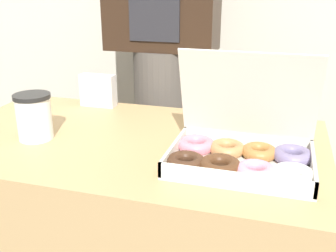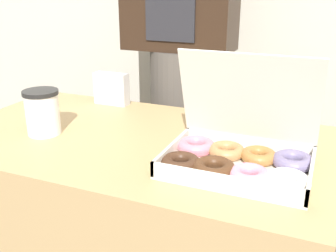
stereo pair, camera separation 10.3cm
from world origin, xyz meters
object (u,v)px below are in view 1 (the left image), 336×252
Objects in this scene: coffee_cup at (34,116)px; person_customer at (162,55)px; donut_box at (241,151)px; napkin_holder at (98,90)px.

person_customer is at bearing 74.03° from coffee_cup.
coffee_cup is at bearing 179.04° from donut_box.
person_customer is (0.18, 0.65, 0.08)m from coffee_cup.
donut_box reaches higher than napkin_holder.
donut_box is 0.59m from coffee_cup.
coffee_cup is 1.04× the size of napkin_holder.
coffee_cup is at bearing -105.97° from person_customer.
donut_box is at bearing -0.96° from coffee_cup.
napkin_holder is 0.07× the size of person_customer.
person_customer reaches higher than donut_box.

